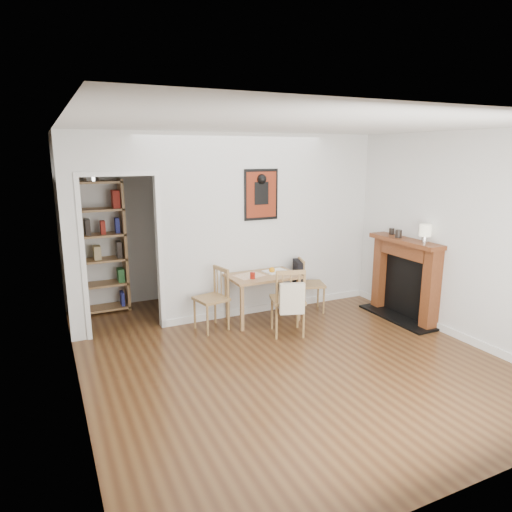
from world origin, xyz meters
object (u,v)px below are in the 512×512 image
dining_table (263,280)px  orange_fruit (272,270)px  bookshelf (97,248)px  ceramic_jar_a (399,234)px  chair_front (288,300)px  fireplace (405,276)px  notebook (276,271)px  mantel_lamp (425,231)px  red_glass (253,275)px  chair_left (211,299)px  chair_right (310,284)px  ceramic_jar_b (392,231)px

dining_table → orange_fruit: orange_fruit is taller
bookshelf → ceramic_jar_a: size_ratio=17.62×
chair_front → fireplace: (1.81, -0.17, 0.15)m
notebook → mantel_lamp: size_ratio=1.31×
dining_table → ceramic_jar_a: size_ratio=8.72×
red_glass → notebook: bearing=22.6°
bookshelf → chair_front: bearing=-43.3°
orange_fruit → fireplace: bearing=-25.6°
chair_left → chair_front: chair_front is taller
chair_right → red_glass: (-1.01, -0.15, 0.29)m
dining_table → chair_right: size_ratio=1.20×
chair_front → ceramic_jar_a: bearing=-2.0°
dining_table → chair_front: (0.06, -0.61, -0.12)m
fireplace → ceramic_jar_b: 0.69m
dining_table → red_glass: 0.27m
dining_table → mantel_lamp: (1.86, -1.10, 0.73)m
fireplace → mantel_lamp: 0.77m
ceramic_jar_a → fireplace: bearing=-56.4°
fireplace → ceramic_jar_a: size_ratio=11.22×
chair_left → ceramic_jar_b: bearing=-8.2°
orange_fruit → ceramic_jar_a: bearing=-23.4°
fireplace → orange_fruit: 1.90m
mantel_lamp → ceramic_jar_b: bearing=86.9°
orange_fruit → ceramic_jar_a: size_ratio=0.75×
chair_front → orange_fruit: 0.70m
chair_left → red_glass: size_ratio=9.44×
ceramic_jar_a → mantel_lamp: bearing=-82.5°
red_glass → chair_right: bearing=8.3°
chair_left → fireplace: bearing=-15.7°
red_glass → orange_fruit: (0.38, 0.16, -0.00)m
chair_left → ceramic_jar_b: ceramic_jar_b is taller
mantel_lamp → red_glass: bearing=154.6°
chair_right → red_glass: 1.06m
fireplace → red_glass: (-2.09, 0.66, 0.09)m
fireplace → chair_right: bearing=143.0°
chair_left → notebook: bearing=5.9°
chair_right → notebook: bearing=175.8°
chair_right → mantel_lamp: bearing=-46.8°
dining_table → ceramic_jar_a: ceramic_jar_a is taller
chair_left → chair_front: (0.85, -0.57, 0.04)m
notebook → ceramic_jar_a: (1.56, -0.74, 0.55)m
dining_table → red_glass: (-0.21, -0.11, 0.12)m
chair_right → mantel_lamp: (1.06, -1.13, 0.89)m
orange_fruit → ceramic_jar_b: bearing=-14.9°
red_glass → notebook: 0.49m
bookshelf → orange_fruit: bearing=-31.1°
fireplace → mantel_lamp: bearing=-93.3°
ceramic_jar_b → mantel_lamp: bearing=-93.1°
orange_fruit → red_glass: bearing=-157.5°
chair_left → fireplace: fireplace is taller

